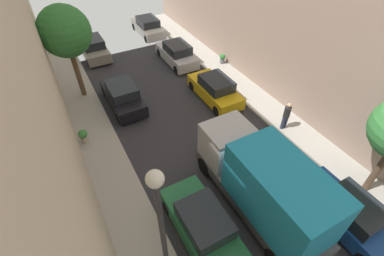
{
  "coord_description": "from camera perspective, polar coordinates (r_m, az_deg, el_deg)",
  "views": [
    {
      "loc": [
        -5.68,
        -5.6,
        10.72
      ],
      "look_at": [
        -0.25,
        4.37,
        0.5
      ],
      "focal_mm": 25.95,
      "sensor_mm": 36.0,
      "label": 1
    }
  ],
  "objects": [
    {
      "name": "sidewalk_right",
      "position": [
        16.09,
        24.69,
        -4.29
      ],
      "size": [
        2.0,
        44.0,
        0.15
      ],
      "primitive_type": "cube",
      "color": "#A8A399",
      "rests_on": "ground"
    },
    {
      "name": "street_tree_0",
      "position": [
        17.86,
        -24.67,
        17.49
      ],
      "size": [
        2.92,
        2.92,
        5.7
      ],
      "color": "brown",
      "rests_on": "sidewalk_left"
    },
    {
      "name": "lamp_post",
      "position": [
        7.74,
        -6.37,
        -18.7
      ],
      "size": [
        0.44,
        0.44,
        5.91
      ],
      "color": "#333338",
      "rests_on": "sidewalk_left"
    },
    {
      "name": "potted_plant_0",
      "position": [
        15.77,
        -21.44,
        -1.47
      ],
      "size": [
        0.47,
        0.47,
        0.81
      ],
      "color": "#B2A899",
      "rests_on": "sidewalk_left"
    },
    {
      "name": "pedestrian",
      "position": [
        16.09,
        18.83,
        2.54
      ],
      "size": [
        0.4,
        0.36,
        1.72
      ],
      "color": "#2D334C",
      "rests_on": "sidewalk_right"
    },
    {
      "name": "delivery_truck",
      "position": [
        11.5,
        14.58,
        -10.95
      ],
      "size": [
        2.26,
        6.6,
        3.38
      ],
      "color": "#4C4C51",
      "rests_on": "ground"
    },
    {
      "name": "sidewalk_left",
      "position": [
        12.05,
        -10.69,
        -21.44
      ],
      "size": [
        2.0,
        44.0,
        0.15
      ],
      "primitive_type": "cube",
      "color": "#A8A399",
      "rests_on": "ground"
    },
    {
      "name": "parked_car_right_1",
      "position": [
        13.24,
        29.4,
        -14.98
      ],
      "size": [
        1.78,
        4.2,
        1.57
      ],
      "color": "#194799",
      "rests_on": "ground"
    },
    {
      "name": "parked_car_right_3",
      "position": [
        22.08,
        -3.12,
        14.98
      ],
      "size": [
        1.78,
        4.2,
        1.57
      ],
      "color": "silver",
      "rests_on": "ground"
    },
    {
      "name": "parked_car_left_3",
      "position": [
        17.83,
        -14.04,
        6.47
      ],
      "size": [
        1.78,
        4.2,
        1.57
      ],
      "color": "black",
      "rests_on": "ground"
    },
    {
      "name": "parked_car_right_4",
      "position": [
        27.09,
        -9.03,
        19.83
      ],
      "size": [
        1.78,
        4.2,
        1.57
      ],
      "color": "white",
      "rests_on": "ground"
    },
    {
      "name": "potted_plant_4",
      "position": [
        21.9,
        6.27,
        14.11
      ],
      "size": [
        0.44,
        0.44,
        0.76
      ],
      "color": "slate",
      "rests_on": "sidewalk_right"
    },
    {
      "name": "parked_car_right_2",
      "position": [
        17.93,
        4.77,
        7.92
      ],
      "size": [
        1.78,
        4.2,
        1.57
      ],
      "color": "gold",
      "rests_on": "ground"
    },
    {
      "name": "parked_car_left_2",
      "position": [
        11.41,
        2.19,
        -19.29
      ],
      "size": [
        1.78,
        4.2,
        1.57
      ],
      "color": "#1E6638",
      "rests_on": "ground"
    },
    {
      "name": "potted_plant_1",
      "position": [
        26.1,
        -26.92,
        14.61
      ],
      "size": [
        0.38,
        0.38,
        0.74
      ],
      "color": "brown",
      "rests_on": "sidewalk_left"
    },
    {
      "name": "ground",
      "position": [
        13.36,
        10.19,
        -12.36
      ],
      "size": [
        32.0,
        32.0,
        0.0
      ],
      "primitive_type": "plane",
      "color": "#2D2D33"
    },
    {
      "name": "parked_car_left_4",
      "position": [
        24.24,
        -19.61,
        15.24
      ],
      "size": [
        1.78,
        4.2,
        1.57
      ],
      "color": "gray",
      "rests_on": "ground"
    }
  ]
}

